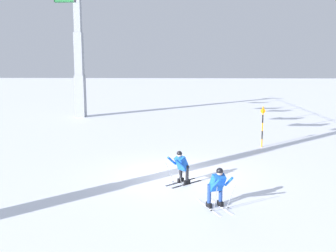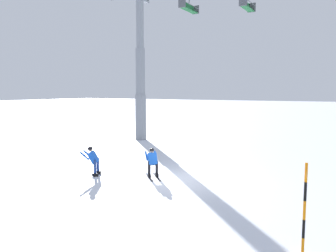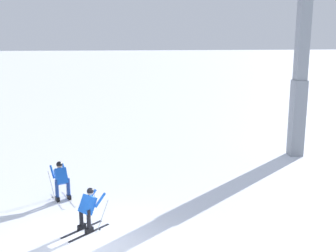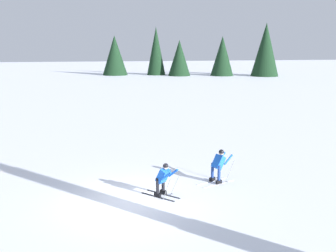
# 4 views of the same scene
# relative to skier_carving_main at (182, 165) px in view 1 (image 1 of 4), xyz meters

# --- Properties ---
(ground_plane) EXTENTS (260.00, 260.00, 0.00)m
(ground_plane) POSITION_rel_skier_carving_main_xyz_m (1.26, 0.21, -0.78)
(ground_plane) COLOR white
(skier_carving_main) EXTENTS (1.47, 1.48, 1.50)m
(skier_carving_main) POSITION_rel_skier_carving_main_xyz_m (0.00, 0.00, 0.00)
(skier_carving_main) COLOR black
(skier_carving_main) RESTS_ON ground_plane
(lift_tower_far) EXTENTS (0.88, 2.43, 12.14)m
(lift_tower_far) POSITION_rel_skier_carving_main_xyz_m (20.13, 9.78, 4.20)
(lift_tower_far) COLOR gray
(lift_tower_far) RESTS_ON ground_plane
(trail_marker_pole) EXTENTS (0.07, 0.28, 2.39)m
(trail_marker_pole) POSITION_rel_skier_carving_main_xyz_m (7.42, -4.60, 0.50)
(trail_marker_pole) COLOR orange
(trail_marker_pole) RESTS_ON ground_plane
(skier_distant_uphill) EXTENTS (1.77, 1.22, 1.57)m
(skier_distant_uphill) POSITION_rel_skier_carving_main_xyz_m (-2.65, -1.24, 0.04)
(skier_distant_uphill) COLOR white
(skier_distant_uphill) RESTS_ON ground_plane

